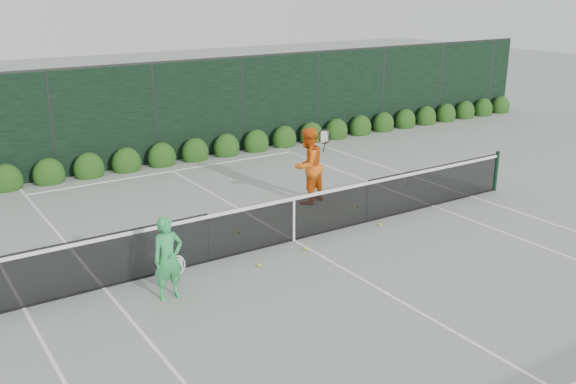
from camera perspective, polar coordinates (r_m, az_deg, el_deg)
ground at (r=13.71m, az=0.51°, el=-4.34°), size 80.00×80.00×0.00m
tennis_net at (r=13.50m, az=0.43°, el=-2.27°), size 12.90×0.10×1.07m
player_woman at (r=11.21m, az=-10.61°, el=-5.82°), size 0.63×0.36×1.48m
player_man at (r=15.81m, az=1.78°, el=2.36°), size 1.11×0.98×1.90m
court_lines at (r=13.71m, az=0.51°, el=-4.32°), size 11.03×23.83×0.01m
windscreen_fence at (r=11.17m, az=8.28°, el=-1.51°), size 32.00×21.07×3.06m
hedge_row at (r=19.68m, az=-11.14°, el=3.00°), size 31.66×0.65×0.94m
tennis_balls at (r=14.00m, az=2.06°, el=-3.72°), size 3.88×1.82×0.07m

